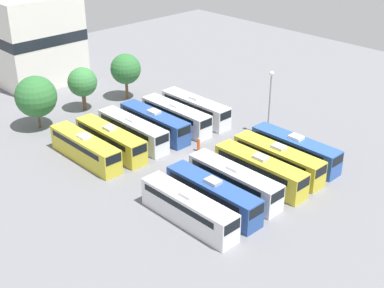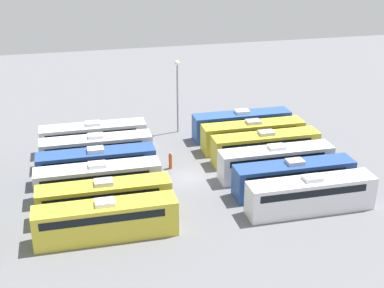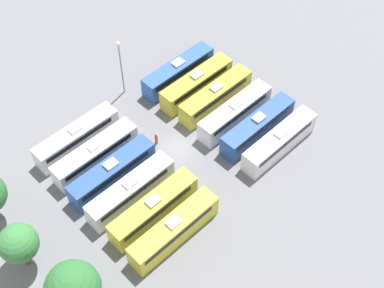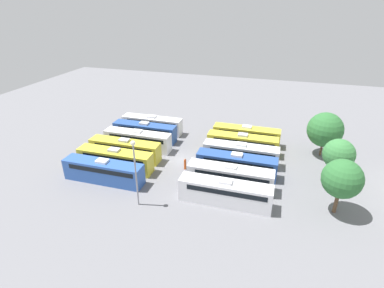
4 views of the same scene
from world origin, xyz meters
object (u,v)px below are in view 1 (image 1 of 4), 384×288
(bus_10, at_px, (176,116))
(tree_1, at_px, (82,82))
(bus_3, at_px, (260,170))
(worker_person, at_px, (198,145))
(bus_6, at_px, (85,148))
(bus_2, at_px, (234,181))
(bus_9, at_px, (154,122))
(bus_4, at_px, (278,159))
(tree_0, at_px, (36,97))
(light_pole, at_px, (270,93))
(bus_5, at_px, (295,149))
(depot_building, at_px, (35,39))
(bus_1, at_px, (213,194))
(bus_8, at_px, (133,130))
(bus_11, at_px, (195,108))
(bus_0, at_px, (188,208))
(tree_2, at_px, (126,69))
(bus_7, at_px, (110,139))

(bus_10, xyz_separation_m, tree_1, (-5.64, 13.76, 2.61))
(bus_3, xyz_separation_m, worker_person, (0.50, 10.23, -0.82))
(bus_6, distance_m, worker_person, 13.89)
(bus_3, bearing_deg, bus_2, 174.50)
(bus_3, xyz_separation_m, bus_9, (-0.22, 17.87, 0.00))
(bus_4, xyz_separation_m, tree_0, (-13.69, 30.11, 2.86))
(worker_person, height_order, tree_1, tree_1)
(bus_4, xyz_separation_m, light_pole, (7.03, 7.08, 4.24))
(bus_5, distance_m, depot_building, 47.73)
(bus_9, height_order, tree_0, tree_0)
(bus_6, bearing_deg, bus_1, -78.76)
(bus_2, bearing_deg, bus_5, -0.12)
(bus_3, xyz_separation_m, depot_building, (-0.66, 47.14, 5.54))
(worker_person, distance_m, light_pole, 11.57)
(bus_4, relative_size, bus_6, 1.00)
(tree_0, bearing_deg, bus_8, -62.30)
(bus_11, bearing_deg, bus_2, -122.38)
(bus_5, distance_m, bus_6, 25.14)
(bus_0, bearing_deg, tree_0, 88.57)
(bus_8, height_order, tree_0, tree_0)
(light_pole, relative_size, tree_1, 1.38)
(bus_4, xyz_separation_m, bus_6, (-14.48, 17.74, 0.00))
(bus_2, xyz_separation_m, tree_0, (-6.40, 29.94, 2.86))
(bus_2, height_order, tree_1, tree_1)
(bus_0, distance_m, tree_2, 34.80)
(bus_9, relative_size, depot_building, 0.81)
(worker_person, bearing_deg, bus_1, -128.00)
(bus_1, height_order, bus_6, same)
(bus_8, distance_m, tree_1, 13.70)
(bus_7, height_order, tree_0, tree_0)
(bus_5, distance_m, bus_9, 18.93)
(bus_2, bearing_deg, light_pole, 25.75)
(bus_2, height_order, bus_8, same)
(bus_2, bearing_deg, bus_0, -176.70)
(bus_3, height_order, bus_4, same)
(bus_11, height_order, depot_building, depot_building)
(bus_0, height_order, bus_3, same)
(bus_3, height_order, worker_person, bus_3)
(bus_1, height_order, bus_5, same)
(bus_4, height_order, tree_2, tree_2)
(bus_2, height_order, bus_7, same)
(bus_0, xyz_separation_m, light_pole, (21.47, 7.32, 4.24))
(worker_person, xyz_separation_m, tree_0, (-10.74, 20.07, 3.68))
(bus_11, distance_m, tree_1, 16.83)
(bus_0, bearing_deg, bus_6, 90.12)
(light_pole, bearing_deg, tree_2, 103.04)
(bus_3, height_order, bus_11, same)
(bus_0, bearing_deg, bus_9, 58.99)
(bus_11, bearing_deg, bus_4, -101.85)
(bus_0, height_order, bus_9, same)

